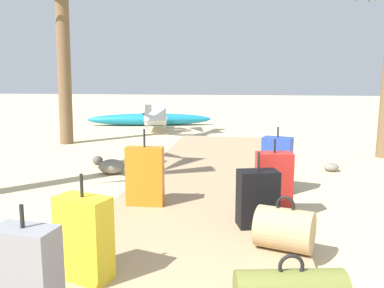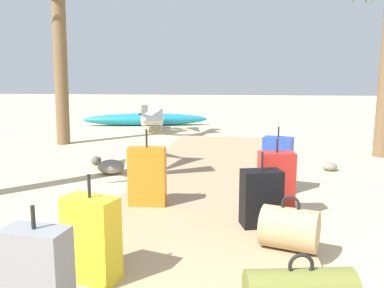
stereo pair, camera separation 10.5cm
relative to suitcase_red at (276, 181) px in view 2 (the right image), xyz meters
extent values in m
plane|color=#D1BA8C|center=(-0.81, 0.21, -0.41)|extent=(60.00, 60.00, 0.00)
cube|color=tan|center=(-0.81, 1.09, -0.37)|extent=(2.11, 8.80, 0.08)
torus|color=black|center=(-0.02, -1.98, -0.02)|extent=(0.17, 0.05, 0.16)
cube|color=red|center=(0.00, 0.00, 0.00)|extent=(0.41, 0.28, 0.65)
cylinder|color=black|center=(0.00, 0.00, 0.40)|extent=(0.02, 0.02, 0.15)
cube|color=slate|center=(-1.53, -2.38, -0.01)|extent=(0.39, 0.25, 0.64)
cylinder|color=black|center=(-1.53, -2.38, 0.38)|extent=(0.02, 0.02, 0.13)
cube|color=gold|center=(-1.46, -1.73, -0.02)|extent=(0.44, 0.32, 0.62)
cylinder|color=black|center=(-1.46, -1.73, 0.38)|extent=(0.02, 0.02, 0.17)
cylinder|color=tan|center=(0.03, -1.02, -0.15)|extent=(0.56, 0.49, 0.36)
torus|color=black|center=(0.03, -1.02, 0.06)|extent=(0.16, 0.07, 0.16)
cube|color=#2847B7|center=(0.11, 1.01, 0.01)|extent=(0.43, 0.34, 0.67)
cylinder|color=black|center=(0.11, 1.01, 0.41)|extent=(0.02, 0.02, 0.14)
cube|color=orange|center=(-1.45, 0.01, 0.01)|extent=(0.43, 0.18, 0.68)
cylinder|color=black|center=(-1.45, 0.01, 0.45)|extent=(0.02, 0.02, 0.20)
cube|color=black|center=(-0.19, -0.49, -0.05)|extent=(0.43, 0.33, 0.56)
cylinder|color=black|center=(-0.19, -0.49, 0.33)|extent=(0.02, 0.02, 0.18)
cylinder|color=brown|center=(-4.47, 4.54, 1.56)|extent=(0.30, 0.44, 3.94)
cube|color=white|center=(-2.91, 7.14, -0.15)|extent=(0.83, 1.48, 0.08)
cube|color=white|center=(-2.81, 6.56, 0.13)|extent=(0.68, 0.62, 0.46)
cylinder|color=silver|center=(-3.24, 7.66, -0.30)|extent=(0.04, 0.04, 0.22)
cylinder|color=silver|center=(-2.77, 7.74, -0.30)|extent=(0.04, 0.04, 0.22)
cylinder|color=silver|center=(-3.05, 6.55, -0.30)|extent=(0.04, 0.04, 0.22)
cylinder|color=silver|center=(-2.58, 6.63, -0.30)|extent=(0.04, 0.04, 0.22)
ellipsoid|color=teal|center=(-3.38, 8.21, -0.21)|extent=(3.99, 1.34, 0.39)
torus|color=black|center=(-3.38, 8.21, -0.04)|extent=(0.58, 0.58, 0.05)
ellipsoid|color=gray|center=(-2.45, 1.76, -0.29)|extent=(0.57, 0.55, 0.23)
ellipsoid|color=#5B5651|center=(-2.92, 2.38, -0.33)|extent=(0.19, 0.22, 0.16)
ellipsoid|color=gray|center=(1.10, 2.39, -0.34)|extent=(0.30, 0.30, 0.14)
camera|label=1|loc=(-0.32, -4.36, 1.14)|focal=37.67mm
camera|label=2|loc=(-0.42, -4.37, 1.14)|focal=37.67mm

